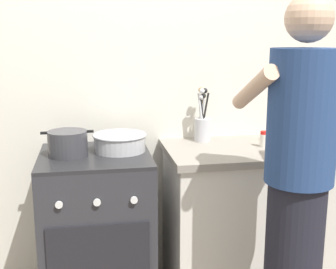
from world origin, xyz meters
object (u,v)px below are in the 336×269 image
at_px(stove_range, 98,231).
at_px(oil_bottle, 287,125).
at_px(mixing_bowl, 120,142).
at_px(person, 297,190).
at_px(spice_bottle, 264,139).
at_px(utensil_crock, 203,124).
at_px(pot, 68,143).

relative_size(stove_range, oil_bottle, 3.32).
distance_m(stove_range, oil_bottle, 1.25).
bearing_deg(mixing_bowl, stove_range, -161.65).
height_order(oil_bottle, person, person).
height_order(mixing_bowl, person, person).
height_order(stove_range, spice_bottle, spice_bottle).
xyz_separation_m(oil_bottle, person, (-0.24, -0.66, -0.16)).
relative_size(utensil_crock, spice_bottle, 3.53).
bearing_deg(utensil_crock, spice_bottle, -33.37).
distance_m(utensil_crock, spice_bottle, 0.38).
relative_size(utensil_crock, person, 0.19).
bearing_deg(pot, spice_bottle, 0.11).
relative_size(pot, spice_bottle, 2.98).
height_order(stove_range, mixing_bowl, mixing_bowl).
bearing_deg(mixing_bowl, oil_bottle, -0.98).
height_order(utensil_crock, oil_bottle, utensil_crock).
xyz_separation_m(stove_range, pot, (-0.14, -0.01, 0.52)).
xyz_separation_m(stove_range, oil_bottle, (1.12, 0.03, 0.57)).
bearing_deg(pot, mixing_bowl, 11.02).
distance_m(pot, utensil_crock, 0.82).
relative_size(stove_range, person, 0.53).
xyz_separation_m(pot, spice_bottle, (1.11, 0.00, -0.02)).
bearing_deg(person, oil_bottle, 69.74).
bearing_deg(oil_bottle, pot, -178.28).
relative_size(mixing_bowl, person, 0.18).
height_order(utensil_crock, spice_bottle, utensil_crock).
bearing_deg(spice_bottle, stove_range, 179.65).
xyz_separation_m(mixing_bowl, spice_bottle, (0.83, -0.05, -0.01)).
relative_size(stove_range, spice_bottle, 9.71).
height_order(mixing_bowl, oil_bottle, oil_bottle).
bearing_deg(mixing_bowl, pot, -168.98).
bearing_deg(mixing_bowl, spice_bottle, -3.63).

